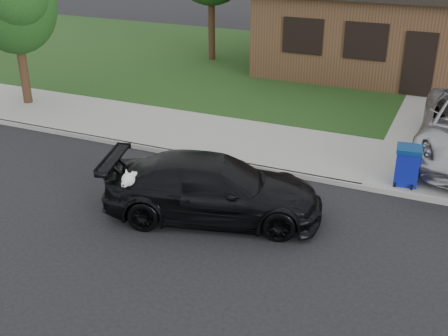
% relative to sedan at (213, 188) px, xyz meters
% --- Properties ---
extents(ground, '(120.00, 120.00, 0.00)m').
position_rel_sedan_xyz_m(ground, '(-1.17, -0.97, -0.65)').
color(ground, black).
rests_on(ground, ground).
extents(sidewalk, '(60.00, 3.00, 0.12)m').
position_rel_sedan_xyz_m(sidewalk, '(-1.17, 4.03, -0.59)').
color(sidewalk, gray).
rests_on(sidewalk, ground).
extents(curb, '(60.00, 0.12, 0.12)m').
position_rel_sedan_xyz_m(curb, '(-1.17, 2.53, -0.59)').
color(curb, gray).
rests_on(curb, ground).
extents(lawn, '(60.00, 13.00, 0.13)m').
position_rel_sedan_xyz_m(lawn, '(-1.17, 12.03, -0.58)').
color(lawn, '#193814').
rests_on(lawn, ground).
extents(sedan, '(4.79, 2.96, 1.30)m').
position_rel_sedan_xyz_m(sedan, '(0.00, 0.00, 0.00)').
color(sedan, black).
rests_on(sedan, ground).
extents(recycling_bin, '(0.61, 0.62, 0.92)m').
position_rel_sedan_xyz_m(recycling_bin, '(3.48, 2.94, -0.07)').
color(recycling_bin, navy).
rests_on(recycling_bin, sidewalk).
extents(house, '(12.60, 8.60, 4.65)m').
position_rel_sedan_xyz_m(house, '(2.83, 14.02, 1.48)').
color(house, '#422B1C').
rests_on(house, ground).
extents(tree_2, '(2.73, 2.60, 4.59)m').
position_rel_sedan_xyz_m(tree_2, '(-8.55, 4.14, 2.62)').
color(tree_2, '#332114').
rests_on(tree_2, ground).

